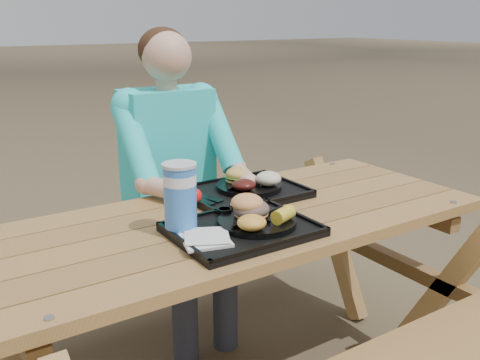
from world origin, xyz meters
TOP-DOWN VIEW (x-y plane):
  - picnic_table at (0.00, 0.00)m, footprint 1.80×1.49m
  - tray_near at (-0.09, -0.15)m, footprint 0.45×0.35m
  - tray_far at (0.13, 0.17)m, footprint 0.45×0.35m
  - plate_near at (-0.03, -0.15)m, footprint 0.26×0.26m
  - plate_far at (0.16, 0.18)m, footprint 0.26×0.26m
  - napkin_stack at (-0.24, -0.18)m, footprint 0.17×0.17m
  - soda_cup at (-0.26, -0.05)m, footprint 0.10×0.10m
  - condiment_bbq at (-0.08, -0.03)m, footprint 0.05×0.05m
  - condiment_mustard at (-0.03, -0.02)m, footprint 0.05×0.05m
  - sandwich at (-0.03, -0.12)m, footprint 0.11×0.11m
  - mac_cheese at (-0.10, -0.22)m, footprint 0.09×0.09m
  - corn_cob at (0.02, -0.22)m, footprint 0.10×0.10m
  - cutlery_far at (-0.04, 0.19)m, footprint 0.08×0.18m
  - burger at (0.14, 0.24)m, footprint 0.10×0.10m
  - baked_beans at (0.10, 0.13)m, footprint 0.09×0.09m
  - potato_salad at (0.22, 0.13)m, footprint 0.10×0.10m
  - diner at (0.02, 0.60)m, footprint 0.48×0.84m

SIDE VIEW (x-z plane):
  - picnic_table at x=0.00m, z-range 0.00..0.75m
  - diner at x=0.02m, z-range 0.00..1.28m
  - tray_near at x=-0.09m, z-range 0.75..0.77m
  - tray_far at x=0.13m, z-range 0.75..0.77m
  - cutlery_far at x=-0.04m, z-range 0.77..0.78m
  - napkin_stack at x=-0.24m, z-range 0.77..0.79m
  - plate_near at x=-0.03m, z-range 0.77..0.79m
  - plate_far at x=0.16m, z-range 0.77..0.79m
  - condiment_bbq at x=-0.08m, z-range 0.77..0.80m
  - condiment_mustard at x=-0.03m, z-range 0.77..0.80m
  - baked_beans at x=0.10m, z-range 0.79..0.83m
  - mac_cheese at x=-0.10m, z-range 0.79..0.84m
  - corn_cob at x=0.02m, z-range 0.79..0.84m
  - potato_salad at x=0.22m, z-range 0.79..0.85m
  - burger at x=0.14m, z-range 0.79..0.88m
  - sandwich at x=-0.03m, z-range 0.79..0.91m
  - soda_cup at x=-0.26m, z-range 0.77..0.98m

